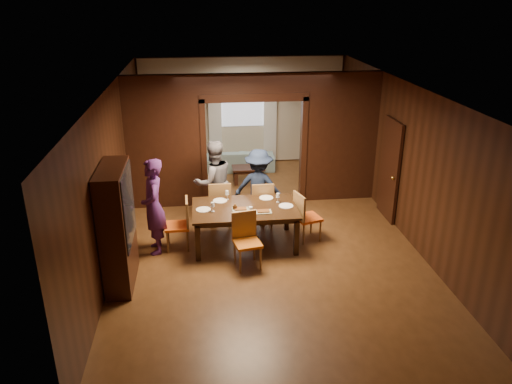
{
  "coord_description": "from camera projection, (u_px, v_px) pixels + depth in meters",
  "views": [
    {
      "loc": [
        -1.15,
        -8.83,
        4.49
      ],
      "look_at": [
        -0.19,
        -0.4,
        1.05
      ],
      "focal_mm": 35.0,
      "sensor_mm": 36.0,
      "label": 1
    }
  ],
  "objects": [
    {
      "name": "floor",
      "position": [
        263.0,
        233.0,
        9.93
      ],
      "size": [
        9.0,
        9.0,
        0.0
      ],
      "primitive_type": "plane",
      "color": "#513117",
      "rests_on": "ground"
    },
    {
      "name": "plate_far_r",
      "position": [
        266.0,
        198.0,
        9.63
      ],
      "size": [
        0.27,
        0.27,
        0.01
      ],
      "primitive_type": "cylinder",
      "color": "white",
      "rests_on": "dining_table"
    },
    {
      "name": "sofa",
      "position": [
        239.0,
        160.0,
        13.36
      ],
      "size": [
        1.92,
        0.79,
        0.56
      ],
      "primitive_type": "imported",
      "rotation": [
        0.0,
        0.0,
        3.12
      ],
      "color": "#80A3A8",
      "rests_on": "floor"
    },
    {
      "name": "wineglass_far",
      "position": [
        227.0,
        195.0,
        9.54
      ],
      "size": [
        0.08,
        0.08,
        0.18
      ],
      "primitive_type": null,
      "color": "white",
      "rests_on": "dining_table"
    },
    {
      "name": "serving_bowl",
      "position": [
        251.0,
        204.0,
        9.28
      ],
      "size": [
        0.31,
        0.31,
        0.08
      ],
      "primitive_type": "imported",
      "color": "black",
      "rests_on": "dining_table"
    },
    {
      "name": "room_walls",
      "position": [
        253.0,
        135.0,
        11.1
      ],
      "size": [
        5.52,
        9.01,
        2.9
      ],
      "color": "black",
      "rests_on": "floor"
    },
    {
      "name": "wineglass_left",
      "position": [
        213.0,
        207.0,
        9.02
      ],
      "size": [
        0.08,
        0.08,
        0.18
      ],
      "primitive_type": null,
      "color": "white",
      "rests_on": "dining_table"
    },
    {
      "name": "wineglass_right",
      "position": [
        278.0,
        198.0,
        9.41
      ],
      "size": [
        0.08,
        0.08,
        0.18
      ],
      "primitive_type": null,
      "color": "white",
      "rests_on": "dining_table"
    },
    {
      "name": "tumbler",
      "position": [
        251.0,
        210.0,
        8.93
      ],
      "size": [
        0.07,
        0.07,
        0.14
      ],
      "primitive_type": "cylinder",
      "color": "white",
      "rests_on": "dining_table"
    },
    {
      "name": "person_purple",
      "position": [
        154.0,
        207.0,
        8.93
      ],
      "size": [
        0.51,
        0.7,
        1.78
      ],
      "primitive_type": "imported",
      "rotation": [
        0.0,
        0.0,
        -1.44
      ],
      "color": "#4F2264",
      "rests_on": "floor"
    },
    {
      "name": "window_far",
      "position": [
        242.0,
        102.0,
        13.38
      ],
      "size": [
        1.2,
        0.03,
        1.3
      ],
      "primitive_type": "cube",
      "color": "silver",
      "rests_on": "back_wall"
    },
    {
      "name": "plate_far_l",
      "position": [
        220.0,
        201.0,
        9.5
      ],
      "size": [
        0.27,
        0.27,
        0.01
      ],
      "primitive_type": "cylinder",
      "color": "white",
      "rests_on": "dining_table"
    },
    {
      "name": "platter_a",
      "position": [
        240.0,
        209.0,
        9.1
      ],
      "size": [
        0.3,
        0.2,
        0.04
      ],
      "primitive_type": "cube",
      "color": "gray",
      "rests_on": "dining_table"
    },
    {
      "name": "plate_left",
      "position": [
        203.0,
        210.0,
        9.11
      ],
      "size": [
        0.27,
        0.27,
        0.01
      ],
      "primitive_type": "cylinder",
      "color": "white",
      "rests_on": "dining_table"
    },
    {
      "name": "coffee_table",
      "position": [
        248.0,
        175.0,
        12.49
      ],
      "size": [
        0.8,
        0.5,
        0.4
      ],
      "primitive_type": "cube",
      "color": "black",
      "rests_on": "floor"
    },
    {
      "name": "condiment_jar",
      "position": [
        235.0,
        207.0,
        9.11
      ],
      "size": [
        0.08,
        0.08,
        0.11
      ],
      "primitive_type": null,
      "color": "#472910",
      "rests_on": "dining_table"
    },
    {
      "name": "door_right",
      "position": [
        390.0,
        170.0,
        10.28
      ],
      "size": [
        0.06,
        0.9,
        2.1
      ],
      "primitive_type": "cube",
      "color": "black",
      "rests_on": "floor"
    },
    {
      "name": "chair_far_l",
      "position": [
        220.0,
        203.0,
        10.12
      ],
      "size": [
        0.45,
        0.45,
        0.97
      ],
      "primitive_type": null,
      "rotation": [
        0.0,
        0.0,
        3.12
      ],
      "color": "orange",
      "rests_on": "floor"
    },
    {
      "name": "chair_near",
      "position": [
        247.0,
        241.0,
        8.56
      ],
      "size": [
        0.52,
        0.52,
        0.97
      ],
      "primitive_type": null,
      "rotation": [
        0.0,
        0.0,
        0.19
      ],
      "color": "#C55F12",
      "rests_on": "floor"
    },
    {
      "name": "plate_near",
      "position": [
        245.0,
        215.0,
        8.9
      ],
      "size": [
        0.27,
        0.27,
        0.01
      ],
      "primitive_type": "cylinder",
      "color": "white",
      "rests_on": "dining_table"
    },
    {
      "name": "curtain_left",
      "position": [
        215.0,
        120.0,
        13.44
      ],
      "size": [
        0.35,
        0.06,
        2.4
      ],
      "primitive_type": "cube",
      "color": "white",
      "rests_on": "back_wall"
    },
    {
      "name": "curtain_right",
      "position": [
        270.0,
        118.0,
        13.6
      ],
      "size": [
        0.35,
        0.06,
        2.4
      ],
      "primitive_type": "cube",
      "color": "white",
      "rests_on": "back_wall"
    },
    {
      "name": "dining_table",
      "position": [
        245.0,
        226.0,
        9.37
      ],
      "size": [
        1.93,
        1.2,
        0.76
      ],
      "primitive_type": "cube",
      "color": "black",
      "rests_on": "floor"
    },
    {
      "name": "person_navy",
      "position": [
        259.0,
        187.0,
        10.11
      ],
      "size": [
        1.15,
        0.87,
        1.58
      ],
      "primitive_type": "imported",
      "rotation": [
        0.0,
        0.0,
        2.82
      ],
      "color": "#18233C",
      "rests_on": "floor"
    },
    {
      "name": "plate_right",
      "position": [
        286.0,
        206.0,
        9.27
      ],
      "size": [
        0.27,
        0.27,
        0.01
      ],
      "primitive_type": "cylinder",
      "color": "white",
      "rests_on": "dining_table"
    },
    {
      "name": "ceiling",
      "position": [
        264.0,
        87.0,
        8.85
      ],
      "size": [
        5.5,
        9.0,
        0.02
      ],
      "primitive_type": "cube",
      "color": "silver",
      "rests_on": "room_walls"
    },
    {
      "name": "platter_b",
      "position": [
        263.0,
        211.0,
        9.01
      ],
      "size": [
        0.3,
        0.2,
        0.04
      ],
      "primitive_type": "cube",
      "color": "gray",
      "rests_on": "dining_table"
    },
    {
      "name": "person_grey",
      "position": [
        214.0,
        182.0,
        10.11
      ],
      "size": [
        1.02,
        0.91,
        1.75
      ],
      "primitive_type": "imported",
      "rotation": [
        0.0,
        0.0,
        3.49
      ],
      "color": "slate",
      "rests_on": "floor"
    },
    {
      "name": "chair_left",
      "position": [
        177.0,
        224.0,
        9.18
      ],
      "size": [
        0.45,
        0.45,
        0.97
      ],
      "primitive_type": null,
      "rotation": [
        0.0,
        0.0,
        -1.54
      ],
      "color": "orange",
      "rests_on": "floor"
    },
    {
      "name": "chair_far_r",
      "position": [
        261.0,
        203.0,
        10.1
      ],
      "size": [
        0.45,
        0.45,
        0.97
      ],
      "primitive_type": null,
      "rotation": [
        0.0,
        0.0,
        3.16
      ],
      "color": "#C94312",
      "rests_on": "floor"
    },
    {
      "name": "chair_right",
      "position": [
        308.0,
        216.0,
        9.51
      ],
      "size": [
        0.55,
        0.55,
        0.97
      ],
      "primitive_type": null,
      "rotation": [
        0.0,
        0.0,
        1.86
      ],
      "color": "#E05215",
      "rests_on": "floor"
    },
    {
      "name": "hutch",
      "position": [
        117.0,
        227.0,
        7.91
      ],
      "size": [
        0.4,
        1.2,
        2.0
      ],
      "primitive_type": "cube",
      "color": "black",
      "rests_on": "floor"
    }
  ]
}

